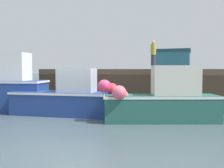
% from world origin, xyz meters
% --- Properties ---
extents(ground, '(120.00, 160.00, 0.10)m').
position_xyz_m(ground, '(0.00, 0.00, -0.05)').
color(ground, '#3D4C51').
extents(pier, '(10.86, 7.17, 1.81)m').
position_xyz_m(pier, '(2.11, 5.64, 1.49)').
color(pier, brown).
rests_on(pier, ground).
extents(fishing_boat_near_left, '(3.95, 2.07, 2.50)m').
position_xyz_m(fishing_boat_near_left, '(-3.45, 0.39, 0.92)').
color(fishing_boat_near_left, navy).
rests_on(fishing_boat_near_left, ground).
extents(fishing_boat_near_right, '(4.35, 1.66, 1.83)m').
position_xyz_m(fishing_boat_near_right, '(-0.43, 0.43, 0.65)').
color(fishing_boat_near_right, navy).
rests_on(fishing_boat_near_right, ground).
extents(fishing_boat_mid, '(4.09, 2.33, 1.93)m').
position_xyz_m(fishing_boat_mid, '(3.24, 0.43, 0.73)').
color(fishing_boat_mid, '#23564C').
rests_on(fishing_boat_mid, ground).
extents(rowboat, '(1.75, 0.83, 0.37)m').
position_xyz_m(rowboat, '(4.40, 1.80, 0.17)').
color(rowboat, silver).
rests_on(rowboat, ground).
extents(dockworker, '(0.34, 0.34, 1.81)m').
position_xyz_m(dockworker, '(1.74, 7.71, 2.72)').
color(dockworker, '#2D3342').
rests_on(dockworker, pier).
extents(warehouse, '(6.25, 4.22, 5.23)m').
position_xyz_m(warehouse, '(0.24, 36.33, 2.63)').
color(warehouse, '#2D6B7A').
rests_on(warehouse, ground).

